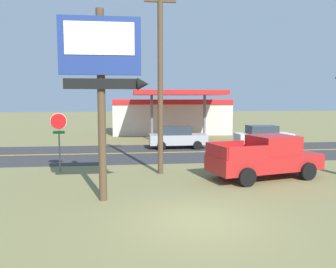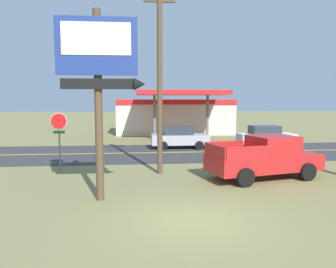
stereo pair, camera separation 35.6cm
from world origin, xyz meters
The scene contains 10 objects.
ground_plane centered at (0.00, 0.00, 0.00)m, with size 180.00×180.00×0.00m, color olive.
road_asphalt centered at (0.00, 13.00, 0.01)m, with size 140.00×8.00×0.02m, color #333335.
road_centre_line centered at (0.00, 13.00, 0.02)m, with size 126.00×0.20×0.01m, color gold.
motel_sign centered at (-2.93, 2.34, 4.64)m, with size 3.04×0.54×6.71m.
stop_sign centered at (-5.49, 7.50, 2.03)m, with size 0.80×0.08×2.95m.
utility_pole centered at (-0.53, 6.61, 5.01)m, with size 1.65×0.26×9.49m.
gas_station centered at (2.40, 26.17, 1.94)m, with size 12.00×11.50×4.40m.
pickup_red_parked_on_lawn centered at (4.19, 5.10, 0.96)m, with size 5.52×3.18×1.96m.
car_silver_near_lane centered at (1.51, 15.00, 0.83)m, with size 4.20×2.00×1.64m.
car_white_mid_lane centered at (8.12, 15.00, 0.83)m, with size 4.20×2.00×1.64m.
Camera 2 is at (-1.71, -9.70, 3.63)m, focal length 36.27 mm.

